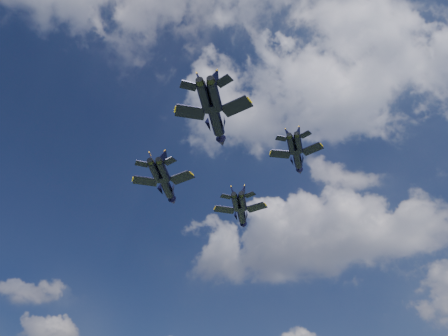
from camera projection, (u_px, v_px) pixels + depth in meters
jet_lead at (241, 214)px, 102.80m from camera, size 12.15×16.36×3.85m
jet_left at (167, 187)px, 93.96m from camera, size 13.20×17.67×4.16m
jet_right at (297, 158)px, 90.76m from camera, size 11.06×14.46×3.42m
jet_slot at (216, 120)px, 77.17m from camera, size 13.54×18.04×4.25m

